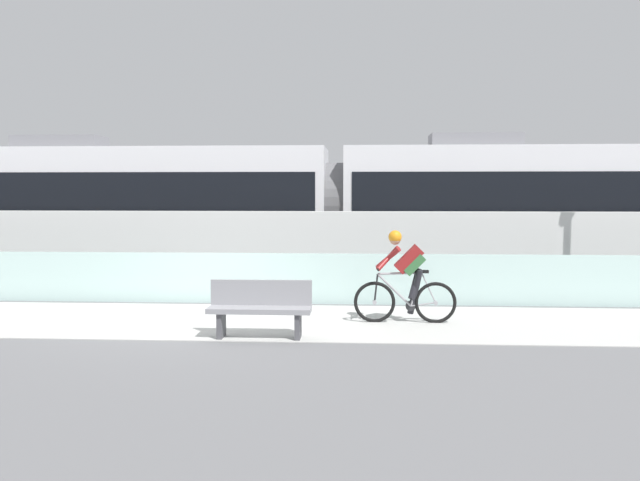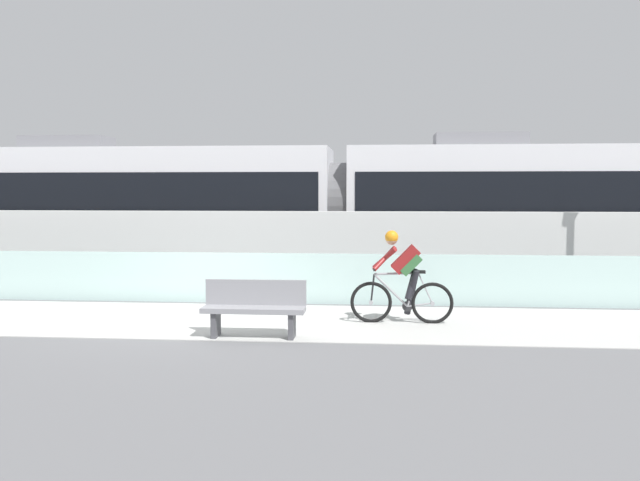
% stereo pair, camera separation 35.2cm
% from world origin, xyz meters
% --- Properties ---
extents(ground_plane, '(200.00, 200.00, 0.00)m').
position_xyz_m(ground_plane, '(0.00, 0.00, 0.00)').
color(ground_plane, slate).
extents(bike_path_deck, '(32.00, 3.20, 0.01)m').
position_xyz_m(bike_path_deck, '(0.00, 0.00, 0.01)').
color(bike_path_deck, beige).
rests_on(bike_path_deck, ground).
extents(glass_parapet, '(32.00, 0.05, 1.03)m').
position_xyz_m(glass_parapet, '(0.00, 1.85, 0.51)').
color(glass_parapet, silver).
rests_on(glass_parapet, ground).
extents(concrete_barrier_wall, '(32.00, 0.36, 1.82)m').
position_xyz_m(concrete_barrier_wall, '(0.00, 3.65, 0.91)').
color(concrete_barrier_wall, silver).
rests_on(concrete_barrier_wall, ground).
extents(tram_rail_near, '(32.00, 0.08, 0.01)m').
position_xyz_m(tram_rail_near, '(0.00, 6.13, 0.00)').
color(tram_rail_near, '#595654').
rests_on(tram_rail_near, ground).
extents(tram_rail_far, '(32.00, 0.08, 0.01)m').
position_xyz_m(tram_rail_far, '(0.00, 7.57, 0.00)').
color(tram_rail_far, '#595654').
rests_on(tram_rail_far, ground).
extents(tram, '(22.56, 2.54, 3.81)m').
position_xyz_m(tram, '(2.19, 6.85, 1.89)').
color(tram, silver).
rests_on(tram, ground).
extents(cyclist_on_bike, '(1.77, 0.58, 1.61)m').
position_xyz_m(cyclist_on_bike, '(3.68, 0.00, 0.78)').
color(cyclist_on_bike, black).
rests_on(cyclist_on_bike, ground).
extents(bench, '(1.60, 0.45, 0.89)m').
position_xyz_m(bench, '(1.35, -1.29, 0.48)').
color(bench, gray).
rests_on(bench, ground).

